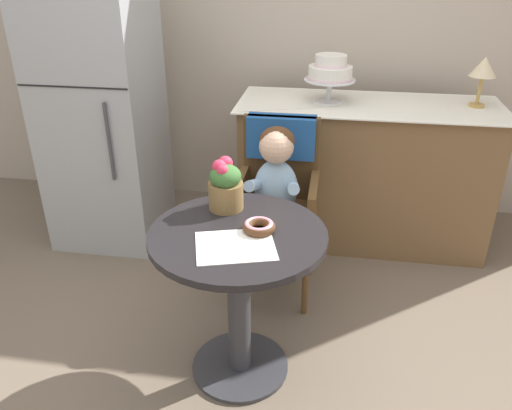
{
  "coord_description": "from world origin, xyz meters",
  "views": [
    {
      "loc": [
        0.35,
        -1.72,
        1.74
      ],
      "look_at": [
        0.05,
        0.15,
        0.77
      ],
      "focal_mm": 35.73,
      "sensor_mm": 36.0,
      "label": 1
    }
  ],
  "objects_px": {
    "donut_front": "(259,226)",
    "seated_child": "(275,185)",
    "wicker_chair": "(279,179)",
    "flower_vase": "(226,185)",
    "refrigerator": "(101,110)",
    "table_lamp": "(484,69)",
    "tiered_cake_stand": "(330,72)",
    "cafe_table": "(239,276)"
  },
  "relations": [
    {
      "from": "donut_front",
      "to": "seated_child",
      "type": "bearing_deg",
      "value": 90.18
    },
    {
      "from": "wicker_chair",
      "to": "flower_vase",
      "type": "height_order",
      "value": "wicker_chair"
    },
    {
      "from": "seated_child",
      "to": "donut_front",
      "type": "relative_size",
      "value": 5.46
    },
    {
      "from": "wicker_chair",
      "to": "donut_front",
      "type": "relative_size",
      "value": 7.17
    },
    {
      "from": "wicker_chair",
      "to": "donut_front",
      "type": "height_order",
      "value": "wicker_chair"
    },
    {
      "from": "wicker_chair",
      "to": "refrigerator",
      "type": "height_order",
      "value": "refrigerator"
    },
    {
      "from": "refrigerator",
      "to": "donut_front",
      "type": "bearing_deg",
      "value": -43.62
    },
    {
      "from": "flower_vase",
      "to": "refrigerator",
      "type": "bearing_deg",
      "value": 136.9
    },
    {
      "from": "table_lamp",
      "to": "refrigerator",
      "type": "bearing_deg",
      "value": -173.67
    },
    {
      "from": "donut_front",
      "to": "refrigerator",
      "type": "xyz_separation_m",
      "value": [
        -1.13,
        1.08,
        0.11
      ]
    },
    {
      "from": "tiered_cake_stand",
      "to": "refrigerator",
      "type": "distance_m",
      "value": 1.39
    },
    {
      "from": "seated_child",
      "to": "flower_vase",
      "type": "xyz_separation_m",
      "value": [
        -0.17,
        -0.36,
        0.15
      ]
    },
    {
      "from": "flower_vase",
      "to": "tiered_cake_stand",
      "type": "xyz_separation_m",
      "value": [
        0.39,
        1.1,
        0.25
      ]
    },
    {
      "from": "cafe_table",
      "to": "donut_front",
      "type": "xyz_separation_m",
      "value": [
        0.08,
        0.02,
        0.23
      ]
    },
    {
      "from": "tiered_cake_stand",
      "to": "refrigerator",
      "type": "bearing_deg",
      "value": -171.6
    },
    {
      "from": "seated_child",
      "to": "refrigerator",
      "type": "height_order",
      "value": "refrigerator"
    },
    {
      "from": "donut_front",
      "to": "flower_vase",
      "type": "bearing_deg",
      "value": 133.62
    },
    {
      "from": "seated_child",
      "to": "donut_front",
      "type": "xyz_separation_m",
      "value": [
        0.0,
        -0.54,
        0.06
      ]
    },
    {
      "from": "wicker_chair",
      "to": "refrigerator",
      "type": "relative_size",
      "value": 0.56
    },
    {
      "from": "cafe_table",
      "to": "wicker_chair",
      "type": "bearing_deg",
      "value": 83.58
    },
    {
      "from": "flower_vase",
      "to": "table_lamp",
      "type": "relative_size",
      "value": 0.78
    },
    {
      "from": "seated_child",
      "to": "tiered_cake_stand",
      "type": "height_order",
      "value": "tiered_cake_stand"
    },
    {
      "from": "wicker_chair",
      "to": "cafe_table",
      "type": "bearing_deg",
      "value": -102.57
    },
    {
      "from": "wicker_chair",
      "to": "table_lamp",
      "type": "distance_m",
      "value": 1.34
    },
    {
      "from": "seated_child",
      "to": "flower_vase",
      "type": "relative_size",
      "value": 3.25
    },
    {
      "from": "tiered_cake_stand",
      "to": "seated_child",
      "type": "bearing_deg",
      "value": -106.89
    },
    {
      "from": "flower_vase",
      "to": "seated_child",
      "type": "bearing_deg",
      "value": 64.77
    },
    {
      "from": "seated_child",
      "to": "cafe_table",
      "type": "bearing_deg",
      "value": -98.19
    },
    {
      "from": "cafe_table",
      "to": "tiered_cake_stand",
      "type": "distance_m",
      "value": 1.45
    },
    {
      "from": "donut_front",
      "to": "flower_vase",
      "type": "height_order",
      "value": "flower_vase"
    },
    {
      "from": "wicker_chair",
      "to": "flower_vase",
      "type": "xyz_separation_m",
      "value": [
        -0.17,
        -0.51,
        0.19
      ]
    },
    {
      "from": "seated_child",
      "to": "table_lamp",
      "type": "bearing_deg",
      "value": 36.05
    },
    {
      "from": "flower_vase",
      "to": "tiered_cake_stand",
      "type": "distance_m",
      "value": 1.19
    },
    {
      "from": "donut_front",
      "to": "tiered_cake_stand",
      "type": "relative_size",
      "value": 0.44
    },
    {
      "from": "wicker_chair",
      "to": "flower_vase",
      "type": "distance_m",
      "value": 0.57
    },
    {
      "from": "wicker_chair",
      "to": "tiered_cake_stand",
      "type": "xyz_separation_m",
      "value": [
        0.22,
        0.58,
        0.44
      ]
    },
    {
      "from": "cafe_table",
      "to": "table_lamp",
      "type": "bearing_deg",
      "value": 49.24
    },
    {
      "from": "donut_front",
      "to": "table_lamp",
      "type": "relative_size",
      "value": 0.47
    },
    {
      "from": "seated_child",
      "to": "flower_vase",
      "type": "bearing_deg",
      "value": -115.23
    },
    {
      "from": "wicker_chair",
      "to": "table_lamp",
      "type": "height_order",
      "value": "table_lamp"
    },
    {
      "from": "donut_front",
      "to": "table_lamp",
      "type": "bearing_deg",
      "value": 50.87
    },
    {
      "from": "seated_child",
      "to": "donut_front",
      "type": "distance_m",
      "value": 0.54
    }
  ]
}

